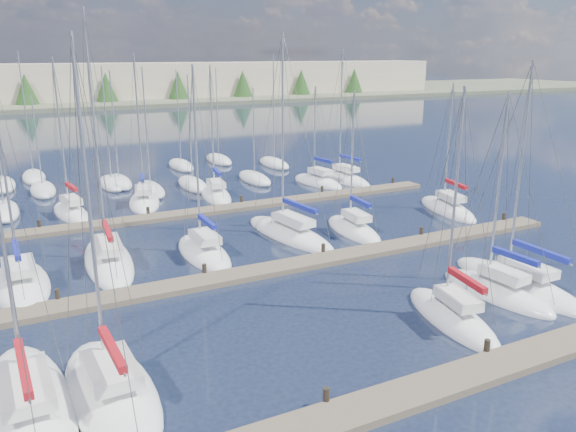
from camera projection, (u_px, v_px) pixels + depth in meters
name	position (u px, v px, depth m)	size (l,w,h in m)	color
ground	(126.00, 156.00, 71.48)	(400.00, 400.00, 0.00)	#1E273D
dock_near	(427.00, 389.00, 21.72)	(44.00, 1.93, 1.10)	#6B5E4C
dock_mid	(273.00, 269.00, 33.72)	(44.00, 1.93, 1.10)	#6B5E4C
dock_far	(200.00, 212.00, 45.73)	(44.00, 1.93, 1.10)	#6B5E4C
sailboat_p	(216.00, 195.00, 51.04)	(3.39, 7.43, 12.37)	white
sailboat_e	(497.00, 292.00, 30.41)	(2.86, 7.24, 11.54)	white
sailboat_r	(343.00, 178.00, 57.68)	(3.11, 8.53, 13.70)	white
sailboat_k	(289.00, 233.00, 40.21)	(4.03, 10.11, 14.73)	white
sailboat_j	(204.00, 252.00, 36.43)	(2.65, 7.51, 12.74)	white
sailboat_m	(447.00, 209.00, 46.52)	(4.02, 8.16, 11.10)	white
sailboat_n	(72.00, 213.00, 45.33)	(3.21, 7.40, 13.11)	white
sailboat_h	(21.00, 284.00, 31.48)	(3.26, 8.03, 13.37)	white
sailboat_c	(111.00, 391.00, 21.56)	(3.62, 8.67, 14.11)	white
sailboat_d	(452.00, 317.00, 27.50)	(3.40, 7.44, 11.98)	white
sailboat_o	(144.00, 202.00, 48.69)	(4.00, 7.43, 13.36)	white
sailboat_q	(318.00, 182.00, 56.19)	(3.56, 7.19, 10.31)	white
sailboat_f	(518.00, 284.00, 31.44)	(2.61, 9.18, 13.06)	white
sailboat_i	(108.00, 260.00, 35.01)	(3.40, 10.08, 15.92)	white
sailboat_b	(28.00, 407.00, 20.56)	(3.58, 10.18, 13.60)	white
sailboat_l	(354.00, 230.00, 41.09)	(2.87, 7.15, 10.91)	white
distant_boats	(114.00, 182.00, 55.61)	(36.93, 20.75, 13.30)	#9EA0A5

